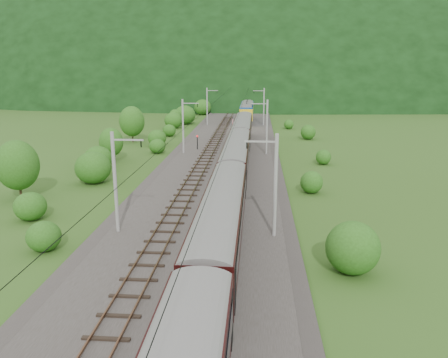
{
  "coord_description": "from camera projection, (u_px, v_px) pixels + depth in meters",
  "views": [
    {
      "loc": [
        4.68,
        -31.97,
        13.23
      ],
      "look_at": [
        1.68,
        8.26,
        2.6
      ],
      "focal_mm": 35.0,
      "sensor_mm": 36.0,
      "label": 1
    }
  ],
  "objects": [
    {
      "name": "catenary_left",
      "position": [
        184.0,
        125.0,
        64.69
      ],
      "size": [
        2.54,
        192.28,
        8.0
      ],
      "color": "gray",
      "rests_on": "railbed"
    },
    {
      "name": "hazard_post_far",
      "position": [
        234.0,
        132.0,
        80.02
      ],
      "size": [
        0.18,
        0.18,
        1.65
      ],
      "primitive_type": "cylinder",
      "color": "red",
      "rests_on": "railbed"
    },
    {
      "name": "train",
      "position": [
        231.0,
        173.0,
        40.56
      ],
      "size": [
        2.87,
        136.3,
        4.99
      ],
      "color": "black",
      "rests_on": "ground"
    },
    {
      "name": "mountain_ridge",
      "position": [
        93.0,
        82.0,
        332.46
      ],
      "size": [
        336.0,
        280.0,
        132.0
      ],
      "primitive_type": "ellipsoid",
      "color": "black",
      "rests_on": "ground"
    },
    {
      "name": "vegetation_left",
      "position": [
        115.0,
        147.0,
        59.25
      ],
      "size": [
        14.21,
        147.92,
        6.69
      ],
      "color": "#275416",
      "rests_on": "ground"
    },
    {
      "name": "catenary_right",
      "position": [
        266.0,
        126.0,
        63.81
      ],
      "size": [
        2.54,
        192.28,
        8.0
      ],
      "color": "gray",
      "rests_on": "railbed"
    },
    {
      "name": "track_right",
      "position": [
        232.0,
        196.0,
        43.91
      ],
      "size": [
        2.4,
        220.0,
        0.27
      ],
      "color": "brown",
      "rests_on": "railbed"
    },
    {
      "name": "railbed",
      "position": [
        209.0,
        198.0,
        44.14
      ],
      "size": [
        14.0,
        220.0,
        0.3
      ],
      "primitive_type": "cube",
      "color": "#38332D",
      "rests_on": "ground"
    },
    {
      "name": "hazard_post_near",
      "position": [
        233.0,
        123.0,
        93.49
      ],
      "size": [
        0.17,
        0.17,
        1.57
      ],
      "primitive_type": "cylinder",
      "color": "red",
      "rests_on": "railbed"
    },
    {
      "name": "mountain_main",
      "position": [
        250.0,
        85.0,
        285.26
      ],
      "size": [
        504.0,
        360.0,
        244.0
      ],
      "primitive_type": "ellipsoid",
      "color": "black",
      "rests_on": "ground"
    },
    {
      "name": "signal",
      "position": [
        197.0,
        141.0,
        68.22
      ],
      "size": [
        0.24,
        0.24,
        2.18
      ],
      "color": "black",
      "rests_on": "railbed"
    },
    {
      "name": "vegetation_right",
      "position": [
        340.0,
        206.0,
        37.93
      ],
      "size": [
        6.11,
        101.87,
        3.15
      ],
      "color": "#275416",
      "rests_on": "ground"
    },
    {
      "name": "overhead_wires",
      "position": [
        208.0,
        129.0,
        42.37
      ],
      "size": [
        4.83,
        198.0,
        0.03
      ],
      "color": "black",
      "rests_on": "ground"
    },
    {
      "name": "track_left",
      "position": [
        185.0,
        195.0,
        44.26
      ],
      "size": [
        2.4,
        220.0,
        0.27
      ],
      "color": "brown",
      "rests_on": "railbed"
    },
    {
      "name": "ground",
      "position": [
        195.0,
        237.0,
        34.54
      ],
      "size": [
        600.0,
        600.0,
        0.0
      ],
      "primitive_type": "plane",
      "color": "#315119",
      "rests_on": "ground"
    }
  ]
}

